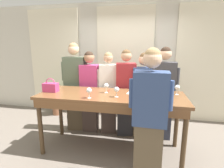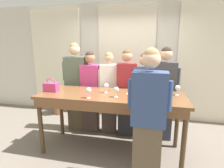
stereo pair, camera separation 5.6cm
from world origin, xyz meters
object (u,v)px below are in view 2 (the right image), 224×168
(wine_glass_center_mid, at_px, (146,93))
(guest_beige_cap, at_px, (164,93))
(tasting_bar, at_px, (110,101))
(wine_glass_front_mid, at_px, (106,86))
(guest_cream_sweater, at_px, (109,93))
(guest_olive_jacket, at_px, (76,86))
(guest_pink_top, at_px, (91,91))
(handbag, at_px, (51,87))
(guest_striped_shirt, at_px, (126,93))
(guest_navy_coat, at_px, (144,94))
(potted_plant, at_px, (58,98))
(wine_glass_center_right, at_px, (166,89))
(host_pouring, at_px, (148,118))
(wine_glass_front_left, at_px, (116,90))
(wine_bottle, at_px, (165,85))
(wine_glass_center_left, at_px, (89,91))
(wine_glass_front_right, at_px, (178,88))

(wine_glass_center_mid, height_order, guest_beige_cap, guest_beige_cap)
(tasting_bar, distance_m, wine_glass_front_mid, 0.26)
(guest_cream_sweater, bearing_deg, guest_olive_jacket, 180.00)
(wine_glass_front_mid, relative_size, guest_beige_cap, 0.09)
(guest_olive_jacket, height_order, guest_cream_sweater, guest_olive_jacket)
(tasting_bar, bearing_deg, guest_pink_top, 131.00)
(tasting_bar, relative_size, handbag, 9.67)
(wine_glass_center_mid, xyz_separation_m, guest_beige_cap, (0.31, 0.86, -0.21))
(guest_striped_shirt, bearing_deg, guest_olive_jacket, 180.00)
(guest_navy_coat, distance_m, potted_plant, 2.37)
(wine_glass_center_right, xyz_separation_m, guest_navy_coat, (-0.35, 0.56, -0.26))
(wine_glass_front_mid, distance_m, host_pouring, 1.00)
(wine_glass_front_left, distance_m, guest_striped_shirt, 0.82)
(wine_bottle, bearing_deg, guest_navy_coat, 139.72)
(wine_glass_front_left, height_order, guest_olive_jacket, guest_olive_jacket)
(wine_glass_center_left, bearing_deg, guest_striped_shirt, 64.71)
(wine_bottle, distance_m, wine_glass_front_right, 0.23)
(tasting_bar, bearing_deg, wine_glass_front_right, 11.50)
(wine_glass_front_mid, relative_size, wine_glass_center_left, 1.00)
(wine_glass_center_left, bearing_deg, tasting_bar, 43.08)
(wine_glass_front_right, height_order, host_pouring, host_pouring)
(wine_bottle, relative_size, guest_pink_top, 0.19)
(wine_glass_center_right, xyz_separation_m, guest_striped_shirt, (-0.69, 0.56, -0.25))
(wine_glass_front_left, bearing_deg, wine_glass_front_right, 19.66)
(potted_plant, bearing_deg, handbag, -62.96)
(wine_glass_center_right, xyz_separation_m, guest_cream_sweater, (-1.04, 0.56, -0.27))
(wine_glass_center_left, bearing_deg, host_pouring, -20.45)
(wine_glass_front_left, distance_m, potted_plant, 2.45)
(guest_cream_sweater, relative_size, potted_plant, 2.18)
(tasting_bar, xyz_separation_m, wine_glass_center_mid, (0.56, -0.20, 0.23))
(tasting_bar, xyz_separation_m, guest_cream_sweater, (-0.19, 0.66, -0.04))
(wine_glass_front_mid, bearing_deg, guest_navy_coat, 43.54)
(guest_navy_coat, height_order, host_pouring, host_pouring)
(wine_glass_front_left, bearing_deg, guest_striped_shirt, 86.97)
(wine_glass_front_right, distance_m, wine_glass_center_right, 0.22)
(guest_olive_jacket, relative_size, guest_pink_top, 1.10)
(wine_glass_center_left, relative_size, guest_pink_top, 0.10)
(tasting_bar, height_order, wine_glass_front_right, wine_glass_front_right)
(wine_glass_center_left, bearing_deg, wine_glass_front_mid, 62.87)
(wine_bottle, xyz_separation_m, wine_glass_front_mid, (-0.96, -0.26, -0.00))
(wine_glass_center_mid, bearing_deg, guest_beige_cap, 70.18)
(guest_striped_shirt, bearing_deg, potted_plant, 160.40)
(handbag, bearing_deg, wine_glass_center_left, -17.04)
(wine_glass_center_mid, height_order, guest_cream_sweater, guest_cream_sweater)
(handbag, height_order, guest_beige_cap, guest_beige_cap)
(guest_pink_top, distance_m, potted_plant, 1.41)
(wine_glass_front_right, bearing_deg, wine_glass_center_mid, -139.57)
(wine_bottle, height_order, guest_beige_cap, guest_beige_cap)
(handbag, bearing_deg, tasting_bar, 1.08)
(wine_glass_front_left, bearing_deg, guest_navy_coat, 63.75)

